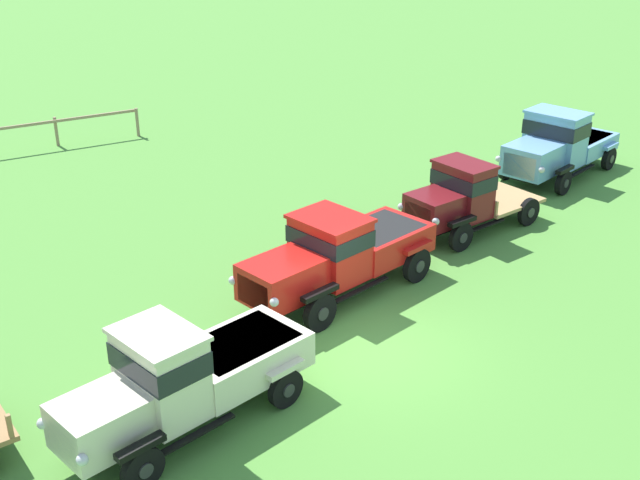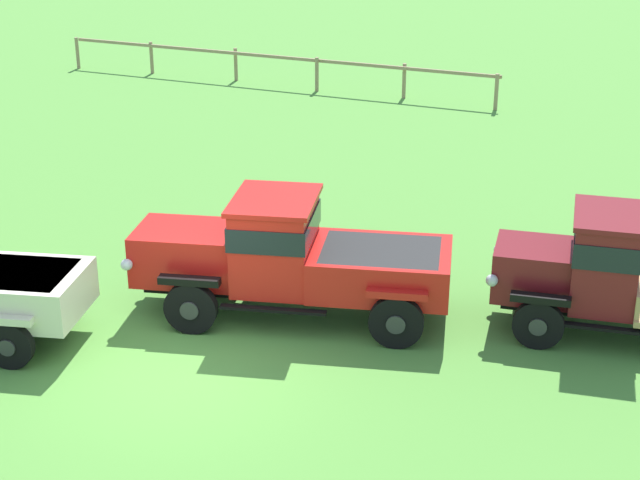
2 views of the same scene
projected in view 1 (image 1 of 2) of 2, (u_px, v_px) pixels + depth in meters
The scene contains 5 objects.
ground_plane at pixel (370, 348), 17.29m from camera, with size 240.00×240.00×0.00m, color #518E38.
vintage_truck_second_in_line at pixel (182, 377), 14.42m from camera, with size 5.27×2.91×2.18m.
vintage_truck_midrow_center at pixel (337, 253), 19.08m from camera, with size 5.64×3.10×2.10m.
vintage_truck_far_side at pixel (460, 197), 22.41m from camera, with size 4.70×2.47×2.08m.
vintage_truck_back_of_row at pixel (557, 145), 26.66m from camera, with size 5.53×3.38×2.29m.
Camera 1 is at (-8.26, -12.29, 9.30)m, focal length 45.00 mm.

